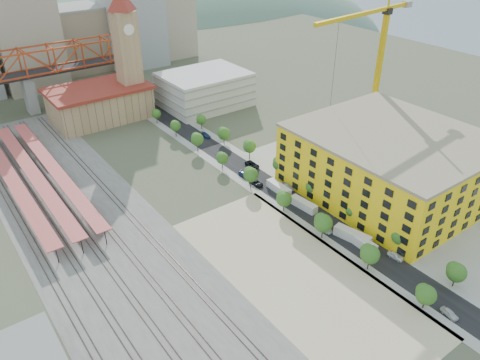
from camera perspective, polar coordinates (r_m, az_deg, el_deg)
ground at (r=132.01m, az=-1.00°, el=-3.34°), size 400.00×400.00×0.00m
ballast_strip at (r=132.78m, az=-18.36°, el=-4.90°), size 36.00×165.00×0.06m
dirt_lot at (r=110.84m, az=6.93°, el=-11.35°), size 28.00×67.00×0.06m
street_asphalt at (r=150.35m, az=0.65°, el=1.26°), size 12.00×170.00×0.06m
sidewalk_west at (r=147.54m, az=-1.06°, el=0.64°), size 3.00×170.00×0.04m
sidewalk_east at (r=153.32m, az=2.30°, el=1.86°), size 3.00×170.00×0.04m
construction_pad at (r=148.08m, az=18.02°, el=-0.89°), size 50.00×90.00×0.06m
rail_tracks at (r=132.36m, az=-19.10°, el=-5.11°), size 26.56×160.00×0.18m
platform_canopies at (r=153.18m, az=-23.87°, el=0.69°), size 16.00×80.00×4.12m
station_hall at (r=193.13m, az=-16.72°, el=9.00°), size 38.00×24.00×13.10m
clock_tower at (r=189.26m, az=-13.74°, el=16.03°), size 12.00×12.00×52.00m
parking_garage at (r=199.28m, az=-4.32°, el=10.97°), size 34.00×26.00×14.00m
truss_bridge at (r=205.71m, az=-24.90°, el=12.38°), size 94.00×9.60×25.60m
construction_building at (r=141.40m, az=17.88°, el=1.97°), size 44.60×50.60×18.80m
street_trees at (r=143.59m, az=3.05°, el=-0.33°), size 15.40×124.40×8.00m
skyline at (r=247.65m, az=-19.88°, el=17.05°), size 133.00×46.00×60.00m
distant_hills at (r=396.76m, az=-17.67°, el=6.41°), size 647.00×264.00×227.00m
tower_crane at (r=166.25m, az=16.28°, el=15.09°), size 49.20×7.11×52.65m
site_trailer_a at (r=121.16m, az=14.57°, el=-7.34°), size 2.56×8.75×2.37m
site_trailer_b at (r=122.48m, az=13.54°, el=-6.63°), size 4.63×10.01×2.65m
site_trailer_c at (r=132.23m, az=7.76°, el=-2.98°), size 2.99×8.77×2.36m
site_trailer_d at (r=138.74m, az=4.75°, el=-1.01°), size 2.54×9.02×2.46m
car_0 at (r=109.59m, az=24.18°, el=-14.62°), size 2.11×4.13×1.35m
car_1 at (r=124.44m, az=10.24°, el=-5.88°), size 2.00×4.57×1.46m
car_2 at (r=141.96m, az=1.98°, el=-0.37°), size 2.57×5.11×1.39m
car_3 at (r=146.11m, az=0.51°, el=0.62°), size 2.12×4.82×1.38m
car_4 at (r=119.92m, az=18.44°, el=-8.80°), size 2.00×4.20×1.38m
car_5 at (r=140.51m, az=5.76°, el=-0.85°), size 1.81×4.63×1.50m
car_6 at (r=151.75m, az=1.51°, el=1.86°), size 2.62×5.50×1.52m
car_7 at (r=172.38m, az=-4.22°, el=5.47°), size 2.00×4.86×1.41m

